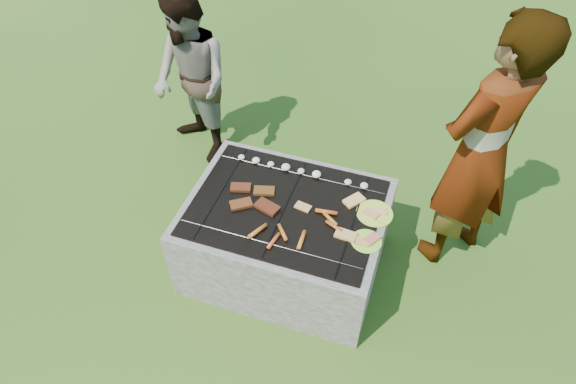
# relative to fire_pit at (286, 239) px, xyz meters

# --- Properties ---
(lawn) EXTENTS (60.00, 60.00, 0.00)m
(lawn) POSITION_rel_fire_pit_xyz_m (0.00, 0.00, -0.28)
(lawn) COLOR #204611
(lawn) RESTS_ON ground
(fire_pit) EXTENTS (1.30, 1.00, 0.62)m
(fire_pit) POSITION_rel_fire_pit_xyz_m (0.00, 0.00, 0.00)
(fire_pit) COLOR #9C938A
(fire_pit) RESTS_ON ground
(mushrooms) EXTENTS (0.94, 0.06, 0.04)m
(mushrooms) POSITION_rel_fire_pit_xyz_m (-0.02, 0.33, 0.35)
(mushrooms) COLOR beige
(mushrooms) RESTS_ON fire_pit
(pork_slabs) EXTENTS (0.39, 0.29, 0.02)m
(pork_slabs) POSITION_rel_fire_pit_xyz_m (-0.21, -0.01, 0.34)
(pork_slabs) COLOR maroon
(pork_slabs) RESTS_ON fire_pit
(sausages) EXTENTS (0.55, 0.42, 0.03)m
(sausages) POSITION_rel_fire_pit_xyz_m (0.14, -0.16, 0.34)
(sausages) COLOR #C34220
(sausages) RESTS_ON fire_pit
(bread_on_grate) EXTENTS (0.44, 0.42, 0.02)m
(bread_on_grate) POSITION_rel_fire_pit_xyz_m (0.36, 0.05, 0.34)
(bread_on_grate) COLOR tan
(bread_on_grate) RESTS_ON fire_pit
(plate_far) EXTENTS (0.28, 0.28, 0.03)m
(plate_far) POSITION_rel_fire_pit_xyz_m (0.56, 0.13, 0.33)
(plate_far) COLOR #FFFE3C
(plate_far) RESTS_ON fire_pit
(plate_near) EXTENTS (0.23, 0.23, 0.03)m
(plate_near) POSITION_rel_fire_pit_xyz_m (0.56, -0.11, 0.33)
(plate_near) COLOR #E1FF3C
(plate_near) RESTS_ON fire_pit
(cook) EXTENTS (0.80, 0.82, 1.89)m
(cook) POSITION_rel_fire_pit_xyz_m (1.10, 0.53, 0.67)
(cook) COLOR #A49889
(cook) RESTS_ON ground
(bystander) EXTENTS (0.90, 0.86, 1.47)m
(bystander) POSITION_rel_fire_pit_xyz_m (-1.12, 0.94, 0.45)
(bystander) COLOR gray
(bystander) RESTS_ON ground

